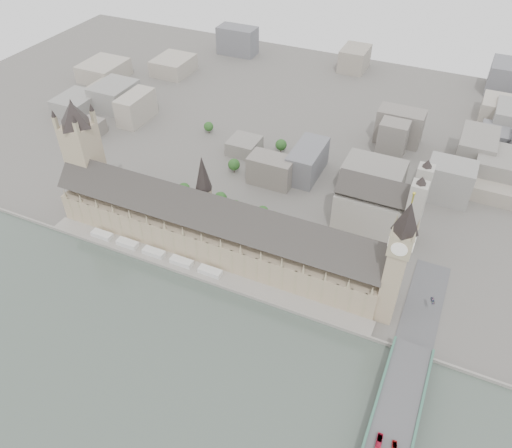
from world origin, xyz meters
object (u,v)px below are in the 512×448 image
at_px(victoria_tower, 83,152).
at_px(car_approach, 433,301).
at_px(palace_of_westminster, 214,228).
at_px(elizabeth_tower, 398,256).
at_px(westminster_abbey, 380,207).
at_px(red_bus_north, 379,444).

height_order(victoria_tower, car_approach, victoria_tower).
relative_size(palace_of_westminster, victoria_tower, 2.65).
bearing_deg(elizabeth_tower, westminster_abbey, 107.29).
height_order(palace_of_westminster, elizabeth_tower, elizabeth_tower).
xyz_separation_m(palace_of_westminster, victoria_tower, (-122.00, 6.30, 32.50)).
bearing_deg(palace_of_westminster, westminster_abbey, 34.17).
bearing_deg(car_approach, victoria_tower, 160.45).
xyz_separation_m(victoria_tower, car_approach, (288.48, 0.18, -44.15)).
distance_m(palace_of_westminster, elizabeth_tower, 142.94).
distance_m(elizabeth_tower, victoria_tower, 260.64).
xyz_separation_m(palace_of_westminster, car_approach, (166.48, 6.48, -11.65)).
bearing_deg(westminster_abbey, victoria_tower, -163.50).
bearing_deg(victoria_tower, elizabeth_tower, -3.96).
xyz_separation_m(red_bus_north, car_approach, (9.32, 115.04, -0.90)).
height_order(westminster_abbey, red_bus_north, westminster_abbey).
xyz_separation_m(elizabeth_tower, victoria_tower, (-260.00, 18.00, -2.88)).
bearing_deg(palace_of_westminster, car_approach, 2.23).
relative_size(elizabeth_tower, westminster_abbey, 1.58).
relative_size(palace_of_westminster, red_bus_north, 21.64).
bearing_deg(victoria_tower, car_approach, 0.04).
bearing_deg(westminster_abbey, car_approach, -51.09).
height_order(palace_of_westminster, westminster_abbey, westminster_abbey).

